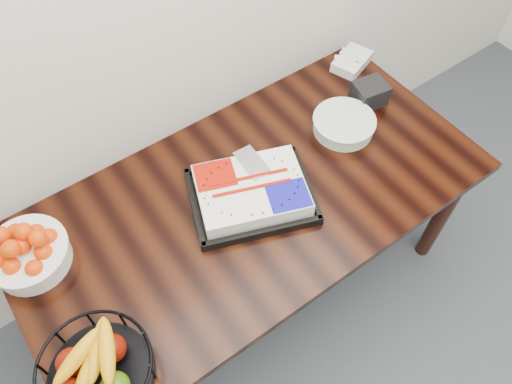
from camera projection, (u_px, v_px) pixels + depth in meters
table at (252, 209)px, 1.96m from camera, size 1.80×0.90×0.75m
cake_tray at (251, 192)px, 1.85m from camera, size 0.55×0.49×0.09m
tangerine_bowl at (26, 251)px, 1.67m from camera, size 0.28×0.28×0.18m
fruit_basket at (97, 370)px, 1.45m from camera, size 0.34×0.34×0.18m
plate_stack at (344, 124)px, 2.05m from camera, size 0.26×0.26×0.06m
fork_bag at (352, 61)px, 2.29m from camera, size 0.22×0.18×0.05m
napkin_box at (370, 93)px, 2.13m from camera, size 0.15×0.14×0.10m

